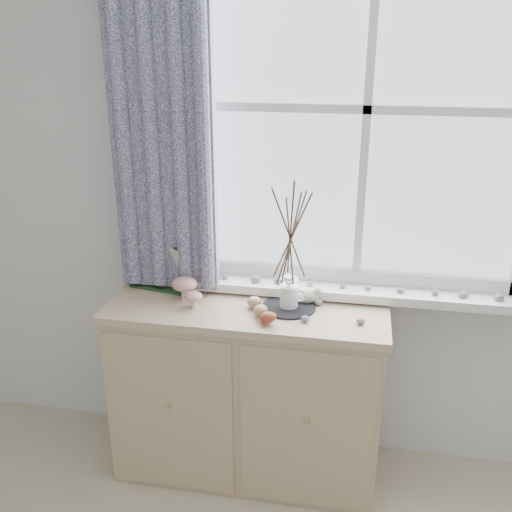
{
  "coord_description": "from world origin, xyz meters",
  "views": [
    {
      "loc": [
        0.29,
        -0.38,
        1.93
      ],
      "look_at": [
        -0.1,
        1.7,
        1.1
      ],
      "focal_mm": 40.0,
      "sensor_mm": 36.0,
      "label": 1
    }
  ],
  "objects_px": {
    "botanical_book": "(158,267)",
    "toadstool_cluster": "(187,288)",
    "sideboard": "(247,390)",
    "twig_pitcher": "(290,233)"
  },
  "relations": [
    {
      "from": "botanical_book",
      "to": "toadstool_cluster",
      "type": "distance_m",
      "value": 0.18
    },
    {
      "from": "toadstool_cluster",
      "to": "sideboard",
      "type": "bearing_deg",
      "value": -0.66
    },
    {
      "from": "twig_pitcher",
      "to": "botanical_book",
      "type": "bearing_deg",
      "value": 160.71
    },
    {
      "from": "sideboard",
      "to": "botanical_book",
      "type": "relative_size",
      "value": 3.78
    },
    {
      "from": "botanical_book",
      "to": "twig_pitcher",
      "type": "relative_size",
      "value": 0.55
    },
    {
      "from": "botanical_book",
      "to": "toadstool_cluster",
      "type": "height_order",
      "value": "botanical_book"
    },
    {
      "from": "sideboard",
      "to": "botanical_book",
      "type": "bearing_deg",
      "value": 168.36
    },
    {
      "from": "botanical_book",
      "to": "toadstool_cluster",
      "type": "relative_size",
      "value": 1.95
    },
    {
      "from": "toadstool_cluster",
      "to": "twig_pitcher",
      "type": "bearing_deg",
      "value": 1.87
    },
    {
      "from": "sideboard",
      "to": "toadstool_cluster",
      "type": "relative_size",
      "value": 7.38
    }
  ]
}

